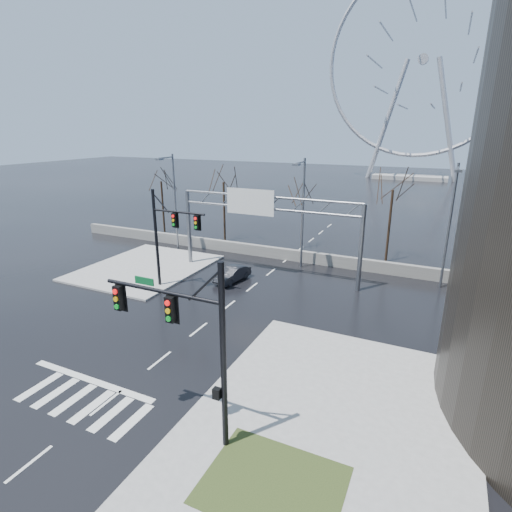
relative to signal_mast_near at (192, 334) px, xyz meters
The scene contains 18 objects.
ground 8.15m from the signal_mast_near, 141.85° to the left, with size 260.00×260.00×0.00m, color black.
sidewalk_right_ext 9.12m from the signal_mast_near, 51.18° to the left, with size 12.00×10.00×0.15m, color gray.
sidewalk_far 23.25m from the signal_mast_near, 135.18° to the left, with size 10.00×12.00×0.15m, color gray.
grass_strip 6.17m from the signal_mast_near, 13.99° to the right, with size 5.00×4.00×0.02m, color #293917.
barrier_wall 24.96m from the signal_mast_near, 102.07° to the left, with size 52.00×0.50×1.10m, color slate.
signal_mast_near is the anchor object (origin of this frame).
signal_mast_far 17.03m from the signal_mast_near, 130.26° to the left, with size 4.72×0.41×8.00m.
sign_gantry 19.79m from the signal_mast_near, 106.19° to the left, with size 16.36×0.40×7.60m.
streetlight_left 28.07m from the signal_mast_near, 127.67° to the left, with size 0.50×2.55×10.00m.
streetlight_mid 22.44m from the signal_mast_near, 98.05° to the left, with size 0.50×2.55×10.00m.
streetlight_right 23.92m from the signal_mast_near, 68.25° to the left, with size 0.50×2.55×10.00m.
tree_far_left 36.36m from the signal_mast_near, 129.53° to the left, with size 3.50×3.50×7.00m.
tree_left 30.98m from the signal_mast_near, 117.18° to the left, with size 3.75×3.75×7.50m.
tree_center 29.00m from the signal_mast_near, 100.21° to the left, with size 3.25×3.25×6.50m.
tree_right 27.84m from the signal_mast_near, 82.02° to the left, with size 3.90×3.90×7.80m.
tree_far_right 30.45m from the signal_mast_near, 67.07° to the left, with size 3.40×3.40×6.80m.
ferris_wheel 101.29m from the signal_mast_near, 90.08° to the left, with size 45.00×6.00×50.91m.
car 18.59m from the signal_mast_near, 113.60° to the left, with size 1.32×3.77×1.24m, color black.
Camera 1 is at (13.20, -15.40, 12.42)m, focal length 28.00 mm.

